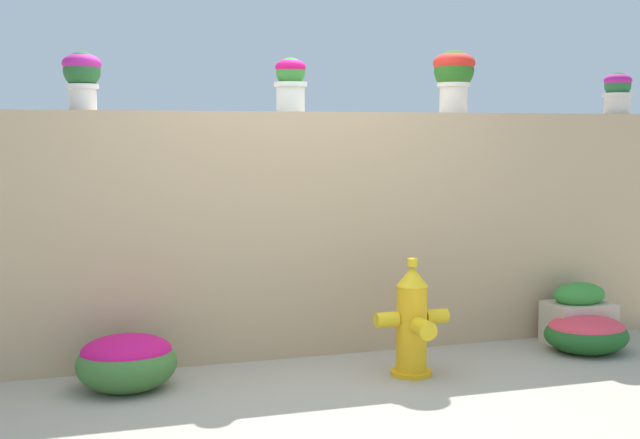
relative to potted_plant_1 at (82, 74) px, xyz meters
The scene contains 10 objects.
ground_plane 2.56m from the potted_plant_1, 36.12° to the right, with size 24.00×24.00×0.00m, color #A39A88.
stone_wall 1.73m from the potted_plant_1, ahead, with size 6.04×0.37×1.70m, color tan.
potted_plant_1 is the anchor object (origin of this frame).
potted_plant_2 1.40m from the potted_plant_1, ahead, with size 0.23×0.23×0.38m.
potted_plant_3 2.65m from the potted_plant_1, ahead, with size 0.31×0.31×0.46m.
potted_plant_4 4.03m from the potted_plant_1, ahead, with size 0.23×0.23×0.33m.
fire_hydrant 2.66m from the potted_plant_1, 21.92° to the right, with size 0.49×0.39×0.76m.
flower_bush_left 1.84m from the potted_plant_1, 70.28° to the right, with size 0.61×0.55×0.35m.
flower_bush_right 3.89m from the potted_plant_1, 10.42° to the right, with size 0.61×0.55×0.26m.
planter_box 3.90m from the potted_plant_1, ahead, with size 0.48×0.32×0.46m.
Camera 1 is at (-1.49, -4.63, 1.57)m, focal length 46.81 mm.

